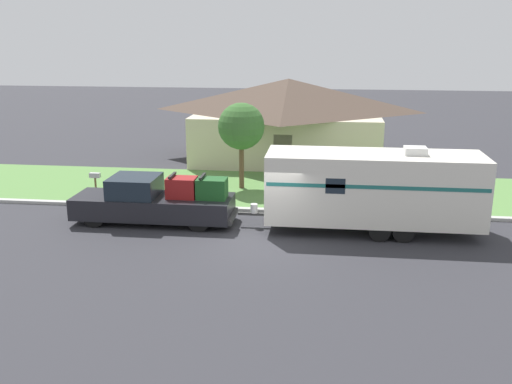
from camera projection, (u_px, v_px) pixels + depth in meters
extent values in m
plane|color=#2D2D33|center=(266.00, 243.00, 20.58)|extent=(120.00, 120.00, 0.00)
cube|color=#ADADA8|center=(275.00, 211.00, 24.15)|extent=(80.00, 0.30, 0.14)
cube|color=#568442|center=(282.00, 189.00, 27.65)|extent=(80.00, 7.00, 0.03)
cube|color=beige|center=(288.00, 135.00, 34.42)|extent=(10.62, 7.98, 2.85)
pyramid|color=#4C3D33|center=(288.00, 95.00, 33.78)|extent=(11.47, 8.62, 1.91)
cube|color=#4C3828|center=(283.00, 154.00, 30.73)|extent=(1.00, 0.06, 2.10)
cylinder|color=black|center=(94.00, 216.00, 22.24)|extent=(0.90, 0.28, 0.90)
cylinder|color=black|center=(110.00, 204.00, 23.81)|extent=(0.90, 0.28, 0.90)
cylinder|color=black|center=(199.00, 220.00, 21.75)|extent=(0.90, 0.28, 0.90)
cylinder|color=black|center=(207.00, 207.00, 23.32)|extent=(0.90, 0.28, 0.90)
cube|color=black|center=(120.00, 205.00, 22.87)|extent=(3.58, 2.01, 0.84)
cube|color=#19232D|center=(135.00, 186.00, 22.58)|extent=(1.86, 1.85, 0.79)
cube|color=black|center=(197.00, 208.00, 22.50)|extent=(2.73, 2.01, 0.84)
cube|color=#333333|center=(233.00, 217.00, 22.41)|extent=(0.12, 1.81, 0.20)
cube|color=maroon|center=(182.00, 187.00, 22.35)|extent=(1.15, 0.84, 0.80)
cube|color=black|center=(172.00, 175.00, 22.27)|extent=(0.10, 0.93, 0.08)
cube|color=#194C1E|center=(212.00, 188.00, 22.21)|extent=(1.15, 0.84, 0.80)
cube|color=black|center=(202.00, 176.00, 22.13)|extent=(0.10, 0.93, 0.08)
cylinder|color=black|center=(380.00, 231.00, 20.70)|extent=(0.77, 0.22, 0.77)
cylinder|color=black|center=(375.00, 213.00, 22.80)|extent=(0.77, 0.22, 0.77)
cylinder|color=black|center=(403.00, 232.00, 20.60)|extent=(0.77, 0.22, 0.77)
cylinder|color=black|center=(397.00, 214.00, 22.70)|extent=(0.77, 0.22, 0.77)
cube|color=silver|center=(373.00, 187.00, 21.41)|extent=(8.00, 2.48, 2.58)
cube|color=#1E6660|center=(376.00, 187.00, 20.14)|extent=(7.84, 0.01, 0.14)
cube|color=#383838|center=(253.00, 214.00, 22.29)|extent=(1.16, 0.12, 0.10)
cylinder|color=silver|center=(254.00, 208.00, 22.22)|extent=(0.28, 0.28, 0.36)
cube|color=silver|center=(415.00, 151.00, 20.86)|extent=(0.80, 0.68, 0.28)
cube|color=#19232D|center=(335.00, 186.00, 20.31)|extent=(0.70, 0.01, 0.56)
cylinder|color=brown|center=(96.00, 188.00, 25.95)|extent=(0.09, 0.09, 1.01)
cube|color=#B2B2B2|center=(95.00, 175.00, 25.78)|extent=(0.48, 0.20, 0.22)
cylinder|color=brown|center=(242.00, 166.00, 27.61)|extent=(0.24, 0.24, 2.23)
sphere|color=#38662D|center=(241.00, 126.00, 27.08)|extent=(2.23, 2.23, 2.23)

